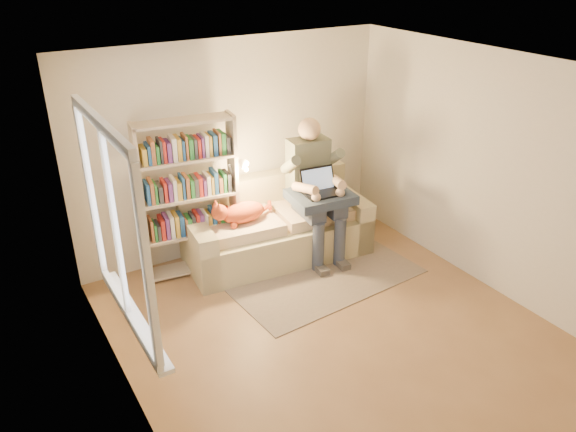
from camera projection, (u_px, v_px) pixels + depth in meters
floor at (338, 334)px, 5.63m from camera, size 4.50×4.50×0.00m
ceiling at (350, 73)px, 4.49m from camera, size 4.00×4.50×0.02m
wall_left at (124, 281)px, 4.13m from camera, size 0.02×4.50×2.60m
wall_right at (495, 175)px, 5.99m from camera, size 0.02×4.50×2.60m
wall_back at (233, 148)px, 6.79m from camera, size 4.00×0.02×2.60m
wall_front at (568, 362)px, 3.33m from camera, size 4.00×0.02×2.60m
window at (122, 258)px, 4.28m from camera, size 0.12×1.52×1.69m
sofa at (275, 229)px, 6.95m from camera, size 2.32×1.23×0.95m
person at (314, 183)px, 6.72m from camera, size 0.56×0.82×1.71m
cat at (236, 213)px, 6.46m from camera, size 0.81×0.33×0.29m
blanket at (328, 196)px, 6.66m from camera, size 0.78×0.66×0.11m
laptop at (328, 186)px, 6.62m from camera, size 0.47×0.40×0.37m
bookshelf at (189, 191)px, 6.29m from camera, size 1.23×0.49×1.87m
rug at (322, 276)px, 6.61m from camera, size 2.28×1.44×0.01m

